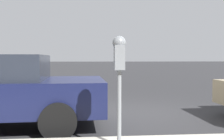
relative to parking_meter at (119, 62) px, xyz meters
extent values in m
plane|color=#2B2B2D|center=(2.66, -0.58, -1.32)|extent=(220.00, 220.00, 0.00)
cylinder|color=gray|center=(0.00, 0.00, -0.64)|extent=(0.06, 0.06, 1.07)
cube|color=gray|center=(0.00, 0.00, 0.07)|extent=(0.20, 0.14, 0.34)
sphere|color=gray|center=(0.00, 0.00, 0.27)|extent=(0.19, 0.19, 0.19)
cube|color=gold|center=(0.11, 0.00, 0.02)|extent=(0.01, 0.11, 0.12)
cube|color=black|center=(0.11, 0.00, 0.14)|extent=(0.01, 0.10, 0.08)
cylinder|color=black|center=(2.65, 1.01, -1.00)|extent=(0.24, 0.65, 0.64)
cylinder|color=black|center=(0.81, 0.94, -1.00)|extent=(0.24, 0.65, 0.64)
camera|label=1|loc=(-3.60, 0.41, 0.05)|focal=42.00mm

